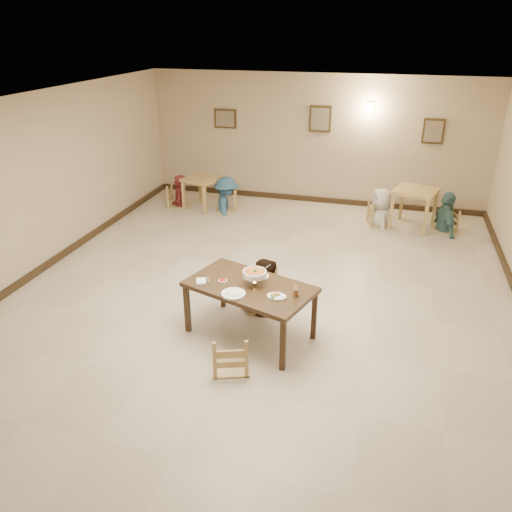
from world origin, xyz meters
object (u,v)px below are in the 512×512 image
(bg_table_left, at_px, (202,183))
(bg_chair_rr, at_px, (447,210))
(curry_warmer, at_px, (255,274))
(drink_glass, at_px, (296,292))
(bg_chair_ll, at_px, (179,186))
(bg_diner_c, at_px, (383,189))
(chair_far, at_px, (264,276))
(bg_diner_b, at_px, (226,177))
(bg_diner_a, at_px, (178,175))
(bg_chair_lr, at_px, (226,190))
(chair_near, at_px, (230,334))
(main_diner, at_px, (263,260))
(bg_diner_d, at_px, (450,192))
(bg_chair_rl, at_px, (381,202))
(main_table, at_px, (250,290))
(bg_table_right, at_px, (415,196))

(bg_table_left, distance_m, bg_chair_rr, 5.44)
(curry_warmer, height_order, drink_glass, curry_warmer)
(bg_chair_ll, bearing_deg, bg_diner_c, -98.17)
(chair_far, xyz_separation_m, bg_diner_b, (-1.95, 4.01, 0.26))
(bg_diner_a, relative_size, bg_diner_c, 0.95)
(bg_chair_lr, distance_m, bg_diner_a, 1.20)
(chair_near, distance_m, bg_chair_ll, 6.35)
(main_diner, height_order, bg_diner_a, main_diner)
(bg_table_left, distance_m, bg_chair_ll, 0.59)
(chair_far, distance_m, bg_diner_d, 4.99)
(drink_glass, distance_m, bg_chair_ll, 6.20)
(main_diner, xyz_separation_m, drink_glass, (0.67, -0.87, 0.03))
(bg_chair_rr, xyz_separation_m, bg_diner_d, (0.00, 0.00, 0.39))
(chair_near, height_order, bg_diner_d, bg_diner_d)
(drink_glass, distance_m, bg_chair_rl, 5.08)
(main_table, height_order, bg_diner_c, bg_diner_c)
(main_diner, bearing_deg, main_table, 86.72)
(drink_glass, distance_m, bg_table_left, 5.88)
(drink_glass, height_order, bg_chair_rr, drink_glass)
(curry_warmer, height_order, bg_chair_rr, curry_warmer)
(main_diner, distance_m, bg_table_right, 4.69)
(chair_near, relative_size, bg_chair_ll, 0.97)
(main_table, xyz_separation_m, bg_diner_b, (-1.96, 4.81, 0.09))
(bg_table_right, bearing_deg, bg_diner_a, -178.96)
(bg_chair_rl, distance_m, bg_diner_b, 3.52)
(main_diner, distance_m, bg_table_left, 4.78)
(chair_far, bearing_deg, bg_diner_c, 50.59)
(chair_far, bearing_deg, bg_table_right, 42.84)
(bg_diner_c, bearing_deg, bg_diner_b, -106.55)
(bg_diner_a, bearing_deg, bg_table_left, 74.07)
(bg_diner_a, height_order, bg_diner_b, bg_diner_b)
(drink_glass, bearing_deg, bg_diner_d, 65.75)
(chair_near, xyz_separation_m, bg_chair_ll, (-3.10, 5.55, 0.01))
(main_diner, xyz_separation_m, bg_diner_b, (-1.95, 4.06, -0.03))
(bg_chair_rr, xyz_separation_m, bg_diner_a, (-6.03, -0.07, 0.31))
(drink_glass, bearing_deg, bg_diner_a, 127.76)
(bg_chair_ll, height_order, bg_chair_rr, bg_chair_ll)
(drink_glass, bearing_deg, chair_far, 125.97)
(bg_diner_a, bearing_deg, bg_chair_rr, 72.02)
(bg_chair_rl, height_order, bg_diner_b, bg_diner_b)
(drink_glass, relative_size, bg_chair_ll, 0.14)
(bg_diner_d, bearing_deg, bg_diner_a, 73.78)
(bg_table_right, relative_size, bg_chair_rr, 1.14)
(drink_glass, height_order, bg_chair_lr, bg_chair_lr)
(main_diner, distance_m, bg_chair_rl, 4.41)
(chair_near, height_order, bg_table_left, chair_near)
(bg_table_right, bearing_deg, main_table, -114.54)
(bg_diner_c, bearing_deg, bg_chair_rr, 71.79)
(curry_warmer, distance_m, bg_table_right, 5.30)
(bg_chair_ll, relative_size, bg_diner_d, 0.61)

